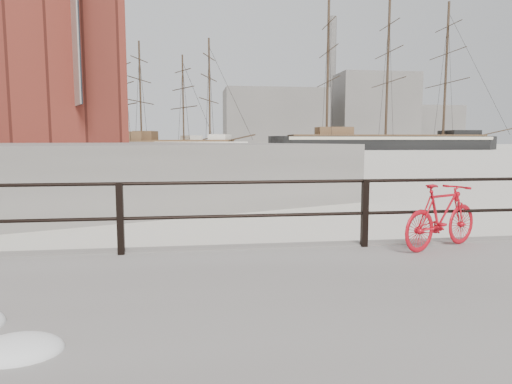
{
  "coord_description": "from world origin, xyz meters",
  "views": [
    {
      "loc": [
        -5.99,
        -6.51,
        1.92
      ],
      "look_at": [
        -4.89,
        1.5,
        1.0
      ],
      "focal_mm": 32.0,
      "sensor_mm": 36.0,
      "label": 1
    }
  ],
  "objects_px": {
    "schooner_mid": "(176,151)",
    "barque_black": "(385,150)",
    "bicycle": "(442,216)",
    "schooner_left": "(156,151)"
  },
  "relations": [
    {
      "from": "schooner_mid",
      "to": "barque_black",
      "type": "bearing_deg",
      "value": 29.76
    },
    {
      "from": "barque_black",
      "to": "schooner_mid",
      "type": "relative_size",
      "value": 1.99
    },
    {
      "from": "barque_black",
      "to": "schooner_mid",
      "type": "distance_m",
      "value": 42.51
    },
    {
      "from": "bicycle",
      "to": "schooner_mid",
      "type": "bearing_deg",
      "value": 70.14
    },
    {
      "from": "schooner_left",
      "to": "schooner_mid",
      "type": "bearing_deg",
      "value": -42.21
    },
    {
      "from": "barque_black",
      "to": "schooner_left",
      "type": "xyz_separation_m",
      "value": [
        -44.88,
        -7.93,
        0.0
      ]
    },
    {
      "from": "bicycle",
      "to": "schooner_mid",
      "type": "relative_size",
      "value": 0.06
    },
    {
      "from": "barque_black",
      "to": "schooner_left",
      "type": "bearing_deg",
      "value": -167.82
    },
    {
      "from": "bicycle",
      "to": "schooner_left",
      "type": "distance_m",
      "value": 74.96
    },
    {
      "from": "barque_black",
      "to": "bicycle",
      "type": "bearing_deg",
      "value": -110.89
    }
  ]
}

